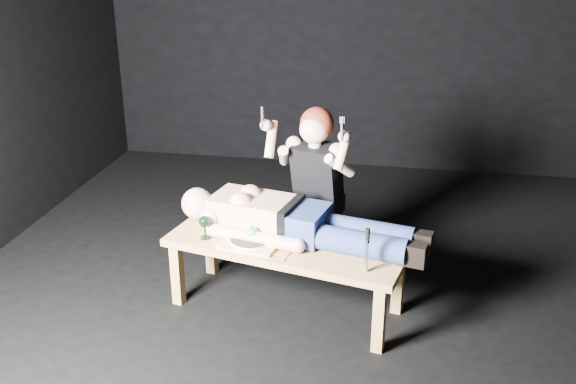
% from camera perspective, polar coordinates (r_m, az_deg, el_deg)
% --- Properties ---
extents(ground, '(5.00, 5.00, 0.00)m').
position_cam_1_polar(ground, '(4.21, 4.39, -9.08)').
color(ground, black).
rests_on(ground, ground).
extents(back_wall, '(5.00, 0.00, 5.00)m').
position_cam_1_polar(back_wall, '(6.13, 7.51, 15.67)').
color(back_wall, black).
rests_on(back_wall, ground).
extents(table, '(1.50, 0.83, 0.45)m').
position_cam_1_polar(table, '(3.97, -0.13, -7.30)').
color(table, '#AC743D').
rests_on(table, ground).
extents(lying_man, '(1.46, 0.72, 0.26)m').
position_cam_1_polar(lying_man, '(3.87, 0.95, -2.26)').
color(lying_man, tan).
rests_on(lying_man, table).
extents(kneeling_woman, '(0.82, 0.87, 1.19)m').
position_cam_1_polar(kneeling_woman, '(4.26, 2.96, 0.37)').
color(kneeling_woman, black).
rests_on(kneeling_woman, ground).
extents(serving_tray, '(0.37, 0.29, 0.02)m').
position_cam_1_polar(serving_tray, '(3.83, -3.38, -4.51)').
color(serving_tray, tan).
rests_on(serving_tray, table).
extents(plate, '(0.25, 0.25, 0.02)m').
position_cam_1_polar(plate, '(3.83, -3.39, -4.26)').
color(plate, white).
rests_on(plate, serving_tray).
extents(apple, '(0.07, 0.07, 0.07)m').
position_cam_1_polar(apple, '(3.81, -3.11, -3.62)').
color(apple, green).
rests_on(apple, plate).
extents(goblet, '(0.08, 0.08, 0.15)m').
position_cam_1_polar(goblet, '(3.91, -7.31, -3.09)').
color(goblet, black).
rests_on(goblet, table).
extents(fork_flat, '(0.03, 0.15, 0.01)m').
position_cam_1_polar(fork_flat, '(3.89, -5.84, -4.30)').
color(fork_flat, '#B2B2B7').
rests_on(fork_flat, table).
extents(knife_flat, '(0.05, 0.15, 0.01)m').
position_cam_1_polar(knife_flat, '(3.71, -0.07, -5.58)').
color(knife_flat, '#B2B2B7').
rests_on(knife_flat, table).
extents(spoon_flat, '(0.07, 0.14, 0.01)m').
position_cam_1_polar(spoon_flat, '(3.81, -0.48, -4.75)').
color(spoon_flat, '#B2B2B7').
rests_on(spoon_flat, table).
extents(carving_knife, '(0.04, 0.04, 0.26)m').
position_cam_1_polar(carving_knife, '(3.51, 6.93, -5.11)').
color(carving_knife, '#B2B2B7').
rests_on(carving_knife, table).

